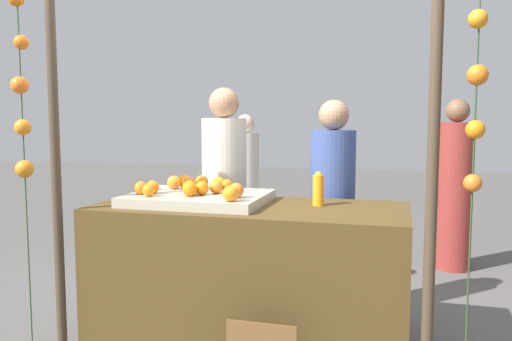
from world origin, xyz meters
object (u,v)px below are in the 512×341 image
Objects in this scene: stall_counter at (250,277)px; vendor_right at (332,218)px; juice_bottle at (318,190)px; vendor_left at (225,207)px; orange_0 at (231,193)px; orange_1 at (153,187)px.

stall_counter is 1.22× the size of vendor_right.
juice_bottle is at bearing 14.78° from stall_counter.
vendor_right is at bearing -0.55° from vendor_left.
vendor_left is at bearing 121.08° from stall_counter.
vendor_right is (0.47, 0.86, -0.28)m from orange_0.
orange_0 reaches higher than stall_counter.
orange_1 is at bearing -169.20° from juice_bottle.
vendor_right is (0.03, 0.51, -0.27)m from juice_bottle.
vendor_right is at bearing 61.30° from orange_0.
juice_bottle reaches higher than orange_0.
vendor_left reaches higher than orange_1.
orange_1 is 0.05× the size of vendor_right.
orange_0 reaches higher than orange_1.
vendor_left reaches higher than orange_0.
vendor_left is at bearing 71.92° from orange_1.
orange_0 is 1.10× the size of orange_1.
stall_counter is at bearing -165.22° from juice_bottle.
stall_counter is 22.55× the size of orange_1.
vendor_right reaches higher than stall_counter.
orange_0 is 0.59m from orange_1.
vendor_left is (0.23, 0.71, -0.23)m from orange_1.
vendor_left reaches higher than stall_counter.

